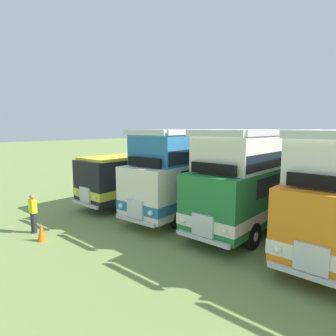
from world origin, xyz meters
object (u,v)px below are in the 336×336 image
object	(u,v)px
cone_near_end	(42,232)
bus_second_in_row	(204,167)
bus_third_in_row	(265,173)
marshal_person	(33,213)
bus_first_in_row	(154,172)

from	to	relation	value
cone_near_end	bus_second_in_row	bearing A→B (deg)	74.91
bus_second_in_row	bus_third_in_row	xyz separation A→B (m)	(3.68, -0.16, -0.00)
cone_near_end	marshal_person	distance (m)	1.30
bus_third_in_row	marshal_person	world-z (taller)	bus_third_in_row
bus_second_in_row	cone_near_end	size ratio (longest dim) A/B	14.94
bus_first_in_row	bus_second_in_row	world-z (taller)	bus_second_in_row
bus_second_in_row	cone_near_end	bearing A→B (deg)	-105.09
bus_first_in_row	marshal_person	bearing A→B (deg)	-88.70
bus_second_in_row	cone_near_end	world-z (taller)	bus_second_in_row
bus_first_in_row	bus_third_in_row	size ratio (longest dim) A/B	0.96
bus_third_in_row	cone_near_end	distance (m)	10.57
bus_first_in_row	cone_near_end	size ratio (longest dim) A/B	13.87
bus_second_in_row	bus_third_in_row	distance (m)	3.69
bus_first_in_row	bus_third_in_row	world-z (taller)	bus_third_in_row
bus_third_in_row	cone_near_end	xyz separation A→B (m)	(-6.01, -8.46, -1.99)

